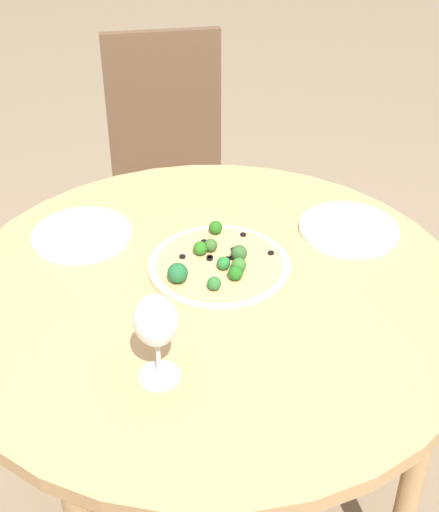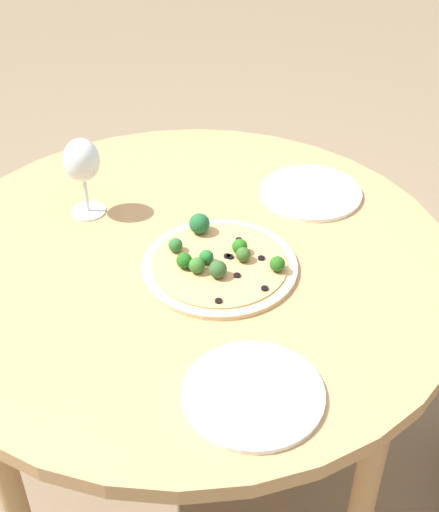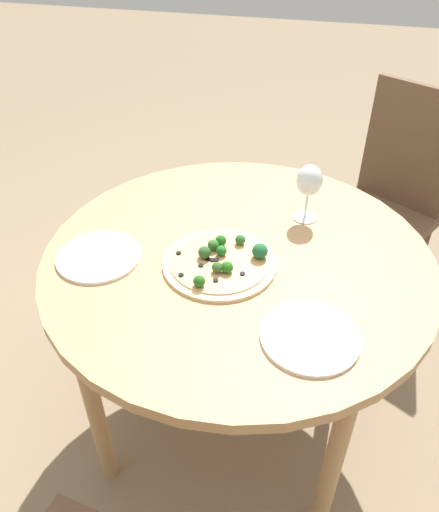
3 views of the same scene
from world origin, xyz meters
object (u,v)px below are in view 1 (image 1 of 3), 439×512
Objects in this scene: chair at (170,175)px; plate_far at (349,229)px; pizza at (218,264)px; plate_near at (82,234)px; wine_glass at (156,323)px.

chair is 4.05× the size of plate_far.
plate_far is at bearing 99.39° from pizza.
plate_near is at bearing -104.70° from plate_far.
plate_near is (-0.21, -0.26, -0.01)m from pizza.
plate_near is at bearing -128.90° from pizza.
chair is at bearing 166.02° from wine_glass.
wine_glass is at bearing 7.84° from plate_near.
wine_glass is at bearing -96.26° from chair.
pizza is 0.37m from wine_glass.
chair is at bearing -163.08° from plate_far.
wine_glass is at bearing -57.25° from plate_far.
wine_glass is (1.15, -0.29, 0.36)m from chair.
plate_far is at bearing 122.75° from wine_glass.
plate_far is at bearing 75.30° from plate_near.
plate_far is at bearing -65.36° from chair.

